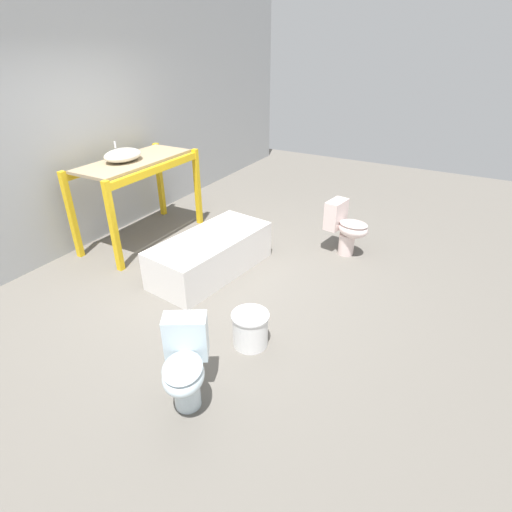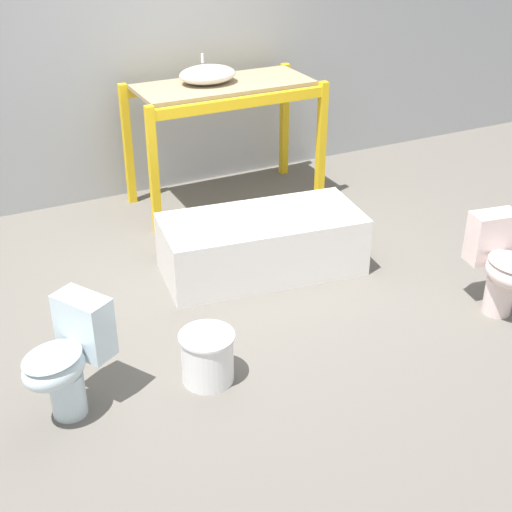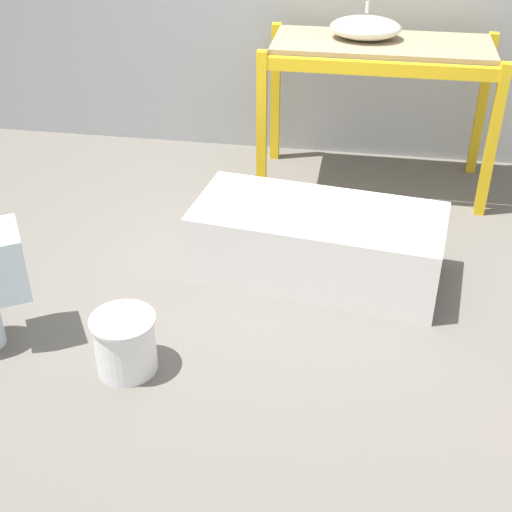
# 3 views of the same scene
# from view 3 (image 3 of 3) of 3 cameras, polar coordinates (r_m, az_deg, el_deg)

# --- Properties ---
(ground_plane) EXTENTS (12.00, 12.00, 0.00)m
(ground_plane) POSITION_cam_3_polar(r_m,az_deg,el_deg) (4.52, 1.35, -1.74)
(ground_plane) COLOR #666059
(shelving_rack) EXTENTS (1.68, 0.78, 1.12)m
(shelving_rack) POSITION_cam_3_polar(r_m,az_deg,el_deg) (5.38, 9.89, 14.59)
(shelving_rack) COLOR yellow
(shelving_rack) RESTS_ON ground_plane
(sink_basin) EXTENTS (0.51, 0.39, 0.23)m
(sink_basin) POSITION_cam_3_polar(r_m,az_deg,el_deg) (5.35, 8.74, 17.60)
(sink_basin) COLOR silver
(sink_basin) RESTS_ON shelving_rack
(bathtub_main) EXTENTS (1.59, 0.87, 0.46)m
(bathtub_main) POSITION_cam_3_polar(r_m,az_deg,el_deg) (4.42, 4.92, 1.42)
(bathtub_main) COLOR white
(bathtub_main) RESTS_ON ground_plane
(bucket_white) EXTENTS (0.34, 0.34, 0.33)m
(bucket_white) POSITION_cam_3_polar(r_m,az_deg,el_deg) (3.79, -10.44, -6.82)
(bucket_white) COLOR white
(bucket_white) RESTS_ON ground_plane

